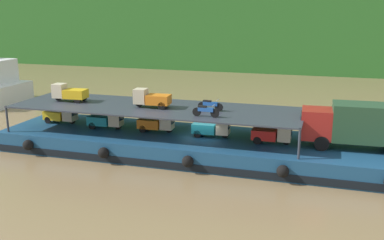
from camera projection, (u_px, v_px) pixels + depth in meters
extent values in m
plane|color=olive|center=(203.00, 156.00, 33.48)|extent=(400.00, 400.00, 0.00)
cube|color=navy|center=(203.00, 146.00, 33.29)|extent=(31.14, 7.23, 1.50)
cube|color=black|center=(189.00, 167.00, 30.02)|extent=(30.52, 0.06, 0.50)
sphere|color=black|center=(28.00, 145.00, 33.25)|extent=(0.79, 0.79, 0.79)
sphere|color=black|center=(103.00, 153.00, 31.47)|extent=(0.79, 0.79, 0.79)
sphere|color=black|center=(188.00, 161.00, 29.70)|extent=(0.79, 0.79, 0.79)
sphere|color=black|center=(283.00, 171.00, 27.92)|extent=(0.79, 0.79, 0.79)
cube|color=maroon|center=(316.00, 123.00, 30.52)|extent=(2.09, 2.27, 2.00)
cube|color=#192833|center=(301.00, 117.00, 30.68)|extent=(0.14, 1.84, 0.60)
cube|color=#234228|center=(370.00, 123.00, 29.62)|extent=(4.89, 2.50, 2.50)
cube|color=black|center=(368.00, 142.00, 29.94)|extent=(6.85, 1.67, 0.20)
cylinder|color=black|center=(321.00, 135.00, 31.63)|extent=(1.01, 0.32, 1.00)
cylinder|color=black|center=(322.00, 143.00, 29.74)|extent=(1.01, 0.32, 1.00)
cylinder|color=#2D333D|center=(305.00, 120.00, 33.75)|extent=(0.16, 0.16, 2.00)
cylinder|color=#2D333D|center=(299.00, 144.00, 27.94)|extent=(0.16, 0.16, 2.00)
cylinder|color=#2D333D|center=(55.00, 103.00, 39.96)|extent=(0.16, 0.16, 2.00)
cylinder|color=#2D333D|center=(7.00, 119.00, 34.15)|extent=(0.16, 0.16, 2.00)
cube|color=#2D333D|center=(155.00, 108.00, 33.72)|extent=(21.94, 6.43, 0.10)
cube|color=gold|center=(56.00, 115.00, 37.10)|extent=(1.73, 1.24, 0.70)
cube|color=beige|center=(70.00, 114.00, 36.62)|extent=(0.92, 1.02, 1.10)
cube|color=#19232D|center=(75.00, 113.00, 36.45)|extent=(0.06, 0.85, 0.38)
cylinder|color=black|center=(72.00, 120.00, 36.71)|extent=(0.56, 0.15, 0.56)
cylinder|color=black|center=(48.00, 120.00, 36.81)|extent=(0.56, 0.15, 0.56)
cylinder|color=black|center=(56.00, 117.00, 37.79)|extent=(0.56, 0.15, 0.56)
cube|color=teal|center=(100.00, 120.00, 35.37)|extent=(1.75, 1.28, 0.70)
cube|color=beige|center=(116.00, 119.00, 34.98)|extent=(0.95, 1.04, 1.10)
cube|color=#19232D|center=(122.00, 118.00, 34.84)|extent=(0.08, 0.85, 0.38)
cylinder|color=black|center=(118.00, 126.00, 35.08)|extent=(0.57, 0.17, 0.56)
cylinder|color=black|center=(92.00, 126.00, 35.05)|extent=(0.57, 0.17, 0.56)
cylinder|color=black|center=(98.00, 122.00, 36.05)|extent=(0.57, 0.17, 0.56)
cube|color=orange|center=(150.00, 123.00, 34.41)|extent=(1.74, 1.26, 0.70)
cube|color=beige|center=(167.00, 122.00, 34.02)|extent=(0.94, 1.03, 1.10)
cube|color=#19232D|center=(173.00, 121.00, 33.87)|extent=(0.07, 0.85, 0.38)
cylinder|color=black|center=(169.00, 129.00, 34.11)|extent=(0.56, 0.16, 0.56)
cylinder|color=black|center=(143.00, 129.00, 34.10)|extent=(0.56, 0.16, 0.56)
cylinder|color=black|center=(147.00, 126.00, 35.10)|extent=(0.56, 0.16, 0.56)
cube|color=teal|center=(204.00, 128.00, 33.07)|extent=(1.73, 1.25, 0.70)
cube|color=beige|center=(223.00, 127.00, 32.66)|extent=(0.93, 1.03, 1.10)
cube|color=#19232D|center=(229.00, 126.00, 32.51)|extent=(0.06, 0.85, 0.38)
cylinder|color=black|center=(225.00, 134.00, 32.76)|extent=(0.56, 0.16, 0.56)
cylinder|color=black|center=(197.00, 134.00, 32.76)|extent=(0.56, 0.16, 0.56)
cylinder|color=black|center=(201.00, 130.00, 33.76)|extent=(0.56, 0.16, 0.56)
cube|color=red|center=(264.00, 134.00, 31.45)|extent=(1.70, 1.20, 0.70)
cube|color=beige|center=(285.00, 133.00, 31.01)|extent=(0.90, 1.00, 1.10)
cube|color=#19232D|center=(292.00, 132.00, 30.84)|extent=(0.04, 0.85, 0.38)
cylinder|color=black|center=(286.00, 141.00, 31.10)|extent=(0.56, 0.14, 0.56)
cylinder|color=black|center=(257.00, 140.00, 31.16)|extent=(0.56, 0.14, 0.56)
cylinder|color=black|center=(260.00, 136.00, 32.14)|extent=(0.56, 0.14, 0.56)
cube|color=gold|center=(76.00, 94.00, 35.48)|extent=(1.76, 1.29, 0.70)
cube|color=beige|center=(60.00, 91.00, 35.76)|extent=(0.95, 1.05, 1.10)
cube|color=#19232D|center=(54.00, 89.00, 35.84)|extent=(0.09, 0.85, 0.38)
cylinder|color=black|center=(58.00, 97.00, 35.92)|extent=(0.57, 0.17, 0.56)
cylinder|color=black|center=(84.00, 97.00, 35.97)|extent=(0.57, 0.17, 0.56)
cylinder|color=black|center=(77.00, 100.00, 34.97)|extent=(0.57, 0.17, 0.56)
cube|color=orange|center=(159.00, 100.00, 33.25)|extent=(1.76, 1.29, 0.70)
cube|color=#C6B793|center=(141.00, 96.00, 33.53)|extent=(0.95, 1.05, 1.10)
cube|color=#19232D|center=(135.00, 94.00, 33.62)|extent=(0.09, 0.85, 0.38)
cylinder|color=black|center=(139.00, 103.00, 33.70)|extent=(0.57, 0.17, 0.56)
cylinder|color=black|center=(166.00, 103.00, 33.74)|extent=(0.57, 0.17, 0.56)
cylinder|color=black|center=(162.00, 106.00, 32.75)|extent=(0.57, 0.17, 0.56)
cylinder|color=black|center=(215.00, 113.00, 30.35)|extent=(0.60, 0.13, 0.60)
cylinder|color=black|center=(197.00, 112.00, 30.79)|extent=(0.60, 0.13, 0.60)
cube|color=#1E4C99|center=(206.00, 109.00, 30.51)|extent=(1.11, 0.26, 0.28)
cube|color=black|center=(202.00, 107.00, 30.55)|extent=(0.61, 0.23, 0.12)
cylinder|color=#B2B2B7|center=(213.00, 105.00, 30.25)|extent=(0.07, 0.55, 0.04)
cylinder|color=black|center=(219.00, 107.00, 32.18)|extent=(0.61, 0.14, 0.60)
cylinder|color=black|center=(202.00, 106.00, 32.64)|extent=(0.61, 0.14, 0.60)
cube|color=#1E4C99|center=(210.00, 104.00, 32.35)|extent=(1.11, 0.28, 0.28)
cube|color=black|center=(207.00, 101.00, 32.40)|extent=(0.61, 0.24, 0.12)
cylinder|color=#B2B2B7|center=(218.00, 100.00, 32.08)|extent=(0.08, 0.55, 0.04)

